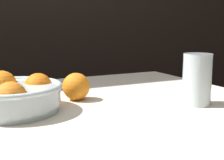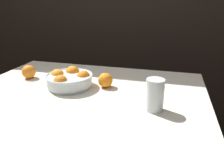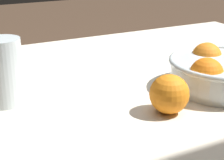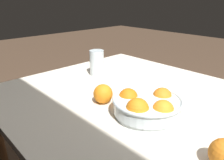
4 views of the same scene
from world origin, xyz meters
TOP-DOWN VIEW (x-y plane):
  - dining_table at (0.00, 0.00)m, footprint 1.20×0.99m
  - fruit_bowl at (-0.10, 0.09)m, footprint 0.25×0.25m
  - juice_glass at (0.35, -0.06)m, footprint 0.08×0.08m
  - orange_loose_front at (0.09, 0.13)m, footprint 0.08×0.08m

SIDE VIEW (x-z plane):
  - dining_table at x=0.00m, z-range 0.29..1.03m
  - orange_loose_front at x=0.09m, z-range 0.74..0.82m
  - fruit_bowl at x=-0.10m, z-range 0.73..0.83m
  - juice_glass at x=0.35m, z-range 0.73..0.87m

